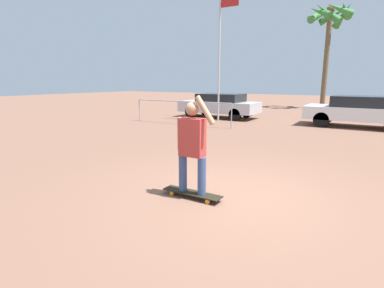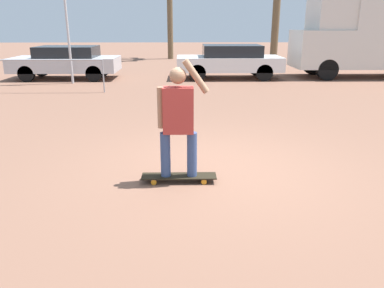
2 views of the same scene
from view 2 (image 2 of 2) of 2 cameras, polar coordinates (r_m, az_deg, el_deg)
name	(u,v)px [view 2 (image 2 of 2)]	position (r m, az deg, el deg)	size (l,w,h in m)	color
ground_plane	(217,169)	(5.87, 3.76, -3.87)	(80.00, 80.00, 0.00)	brown
skateboard	(179,176)	(5.40, -2.00, -4.97)	(1.07, 0.25, 0.09)	black
person_skateboarder	(178,116)	(5.12, -2.12, 4.23)	(0.70, 0.22, 1.65)	#384C7A
camper_van	(371,34)	(17.56, 25.59, 14.85)	(5.90, 2.08, 3.22)	black
parked_car_white	(230,60)	(15.70, 5.74, 12.56)	(4.22, 1.87, 1.34)	black
parked_car_silver	(66,61)	(16.30, -18.61, 11.85)	(4.20, 1.85, 1.30)	black
plaza_railing_segment	(24,64)	(13.40, -24.24, 11.04)	(5.07, 0.05, 1.08)	#99999E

